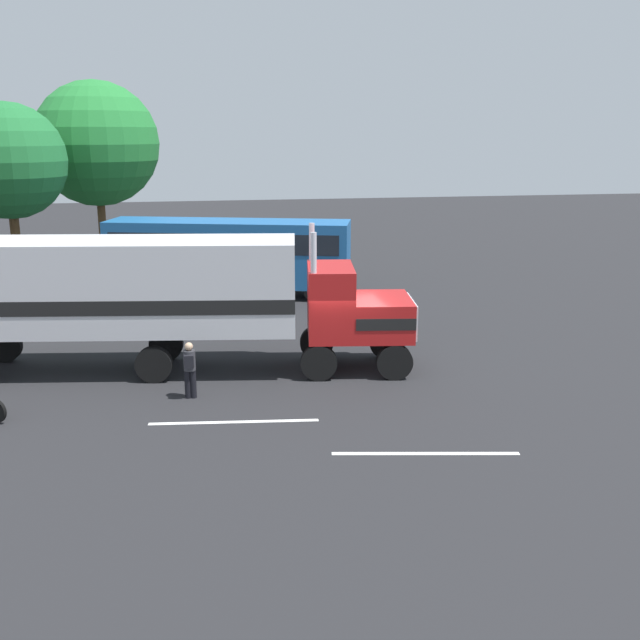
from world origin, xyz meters
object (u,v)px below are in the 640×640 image
object	(u,v)px
semi_truck	(161,292)
parked_bus	(229,250)
person_bystander	(190,368)
tree_right	(8,161)
tree_left	(96,144)

from	to	relation	value
semi_truck	parked_bus	bearing A→B (deg)	75.46
person_bystander	tree_right	xyz separation A→B (m)	(-7.79, 16.97, 5.08)
semi_truck	tree_right	distance (m)	16.30
person_bystander	tree_right	size ratio (longest dim) A/B	0.19
person_bystander	tree_left	xyz separation A→B (m)	(-4.37, 22.88, 5.76)
tree_left	tree_right	distance (m)	6.87
person_bystander	tree_left	world-z (taller)	tree_left
tree_left	semi_truck	bearing A→B (deg)	-79.89
semi_truck	tree_left	distance (m)	20.94
semi_truck	parked_bus	size ratio (longest dim) A/B	1.28
semi_truck	tree_right	size ratio (longest dim) A/B	1.66
semi_truck	tree_left	xyz separation A→B (m)	(-3.60, 20.21, 4.13)
semi_truck	tree_right	xyz separation A→B (m)	(-7.03, 14.29, 3.45)
tree_right	person_bystander	bearing A→B (deg)	-65.33
tree_left	tree_right	bearing A→B (deg)	-120.07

